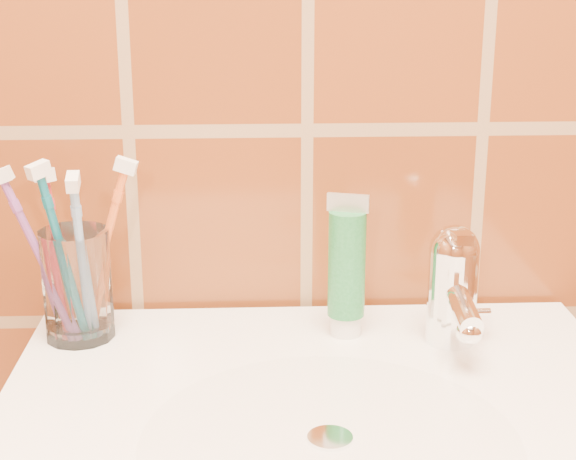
{
  "coord_description": "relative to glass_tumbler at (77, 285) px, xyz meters",
  "views": [
    {
      "loc": [
        -0.06,
        0.3,
        1.22
      ],
      "look_at": [
        -0.03,
        1.08,
        0.97
      ],
      "focal_mm": 55.0,
      "sensor_mm": 36.0,
      "label": 1
    }
  ],
  "objects": [
    {
      "name": "faucet",
      "position": [
        0.37,
        -0.03,
        0.01
      ],
      "size": [
        0.05,
        0.11,
        0.12
      ],
      "color": "white",
      "rests_on": "pedestal_sink"
    },
    {
      "name": "toothbrush_0",
      "position": [
        0.01,
        -0.02,
        0.03
      ],
      "size": [
        0.04,
        0.11,
        0.2
      ],
      "primitive_type": null,
      "rotation": [
        0.26,
        0.0,
        0.07
      ],
      "color": "#7AA4D9",
      "rests_on": "glass_tumbler"
    },
    {
      "name": "toothbrush_3",
      "position": [
        -0.01,
        -0.02,
        0.04
      ],
      "size": [
        0.1,
        0.1,
        0.2
      ],
      "primitive_type": null,
      "rotation": [
        0.21,
        0.0,
        -0.8
      ],
      "color": "#0D5C72",
      "rests_on": "glass_tumbler"
    },
    {
      "name": "toothbrush_1",
      "position": [
        0.03,
        0.01,
        0.03
      ],
      "size": [
        0.09,
        0.08,
        0.19
      ],
      "primitive_type": null,
      "rotation": [
        0.31,
        0.0,
        1.49
      ],
      "color": "orange",
      "rests_on": "glass_tumbler"
    },
    {
      "name": "toothbrush_2",
      "position": [
        -0.02,
        0.0,
        0.03
      ],
      "size": [
        0.08,
        0.08,
        0.18
      ],
      "primitive_type": null,
      "rotation": [
        0.16,
        0.0,
        -2.3
      ],
      "color": "red",
      "rests_on": "glass_tumbler"
    },
    {
      "name": "toothpaste_tube",
      "position": [
        0.27,
        -0.01,
        0.01
      ],
      "size": [
        0.04,
        0.04,
        0.15
      ],
      "rotation": [
        0.0,
        0.0,
        -0.29
      ],
      "color": "white",
      "rests_on": "pedestal_sink"
    },
    {
      "name": "toothbrush_4",
      "position": [
        -0.03,
        -0.01,
        0.03
      ],
      "size": [
        0.09,
        0.09,
        0.18
      ],
      "primitive_type": null,
      "rotation": [
        0.36,
        0.0,
        -1.61
      ],
      "color": "#7E4492",
      "rests_on": "glass_tumbler"
    },
    {
      "name": "glass_tumbler",
      "position": [
        0.0,
        0.0,
        0.0
      ],
      "size": [
        0.09,
        0.09,
        0.11
      ],
      "primitive_type": "cylinder",
      "rotation": [
        0.0,
        0.0,
        0.37
      ],
      "color": "white",
      "rests_on": "pedestal_sink"
    }
  ]
}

